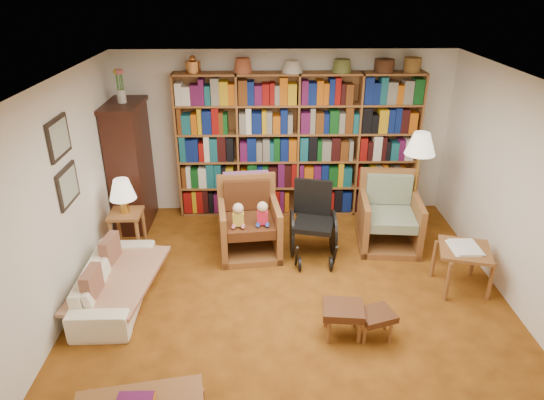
{
  "coord_description": "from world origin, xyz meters",
  "views": [
    {
      "loc": [
        -0.33,
        -4.64,
        3.46
      ],
      "look_at": [
        -0.23,
        0.6,
        1.02
      ],
      "focal_mm": 32.0,
      "sensor_mm": 36.0,
      "label": 1
    }
  ],
  "objects_px": {
    "armchair_sage": "(388,217)",
    "floor_lamp": "(420,148)",
    "armchair_leather": "(250,221)",
    "wheelchair": "(313,223)",
    "sofa": "(116,281)",
    "side_table_papers": "(464,254)",
    "side_table_lamp": "(127,223)",
    "footstool_a": "(343,312)",
    "footstool_b": "(376,317)"
  },
  "relations": [
    {
      "from": "armchair_sage",
      "to": "footstool_b",
      "type": "distance_m",
      "value": 2.07
    },
    {
      "from": "footstool_a",
      "to": "footstool_b",
      "type": "bearing_deg",
      "value": -5.51
    },
    {
      "from": "sofa",
      "to": "floor_lamp",
      "type": "bearing_deg",
      "value": -70.46
    },
    {
      "from": "side_table_lamp",
      "to": "footstool_a",
      "type": "relative_size",
      "value": 1.35
    },
    {
      "from": "armchair_leather",
      "to": "floor_lamp",
      "type": "height_order",
      "value": "floor_lamp"
    },
    {
      "from": "armchair_leather",
      "to": "armchair_sage",
      "type": "bearing_deg",
      "value": 4.03
    },
    {
      "from": "armchair_leather",
      "to": "floor_lamp",
      "type": "distance_m",
      "value": 2.5
    },
    {
      "from": "armchair_leather",
      "to": "side_table_papers",
      "type": "distance_m",
      "value": 2.74
    },
    {
      "from": "sofa",
      "to": "side_table_papers",
      "type": "xyz_separation_m",
      "value": [
        4.08,
        0.13,
        0.23
      ]
    },
    {
      "from": "side_table_papers",
      "to": "footstool_a",
      "type": "xyz_separation_m",
      "value": [
        -1.55,
        -0.82,
        -0.17
      ]
    },
    {
      "from": "sofa",
      "to": "floor_lamp",
      "type": "height_order",
      "value": "floor_lamp"
    },
    {
      "from": "wheelchair",
      "to": "side_table_papers",
      "type": "xyz_separation_m",
      "value": [
        1.71,
        -0.83,
        -0.0
      ]
    },
    {
      "from": "sofa",
      "to": "armchair_leather",
      "type": "height_order",
      "value": "armchair_leather"
    },
    {
      "from": "side_table_papers",
      "to": "armchair_leather",
      "type": "bearing_deg",
      "value": 158.7
    },
    {
      "from": "wheelchair",
      "to": "footstool_a",
      "type": "height_order",
      "value": "wheelchair"
    },
    {
      "from": "side_table_lamp",
      "to": "footstool_a",
      "type": "distance_m",
      "value": 3.15
    },
    {
      "from": "wheelchair",
      "to": "footstool_a",
      "type": "distance_m",
      "value": 1.66
    },
    {
      "from": "footstool_a",
      "to": "footstool_b",
      "type": "xyz_separation_m",
      "value": [
        0.34,
        -0.03,
        -0.05
      ]
    },
    {
      "from": "floor_lamp",
      "to": "sofa",
      "type": "bearing_deg",
      "value": -159.64
    },
    {
      "from": "side_table_lamp",
      "to": "footstool_a",
      "type": "bearing_deg",
      "value": -33.09
    },
    {
      "from": "side_table_lamp",
      "to": "wheelchair",
      "type": "distance_m",
      "value": 2.48
    },
    {
      "from": "floor_lamp",
      "to": "side_table_lamp",
      "type": "bearing_deg",
      "value": -174.36
    },
    {
      "from": "side_table_papers",
      "to": "footstool_b",
      "type": "relative_size",
      "value": 1.62
    },
    {
      "from": "sofa",
      "to": "footstool_a",
      "type": "distance_m",
      "value": 2.63
    },
    {
      "from": "side_table_lamp",
      "to": "footstool_a",
      "type": "height_order",
      "value": "side_table_lamp"
    },
    {
      "from": "side_table_lamp",
      "to": "floor_lamp",
      "type": "distance_m",
      "value": 4.05
    },
    {
      "from": "footstool_a",
      "to": "floor_lamp",
      "type": "bearing_deg",
      "value": 58.33
    },
    {
      "from": "sofa",
      "to": "side_table_lamp",
      "type": "height_order",
      "value": "side_table_lamp"
    },
    {
      "from": "side_table_lamp",
      "to": "armchair_leather",
      "type": "bearing_deg",
      "value": 3.34
    },
    {
      "from": "armchair_leather",
      "to": "footstool_a",
      "type": "relative_size",
      "value": 2.25
    },
    {
      "from": "armchair_sage",
      "to": "floor_lamp",
      "type": "xyz_separation_m",
      "value": [
        0.38,
        0.16,
        0.96
      ]
    },
    {
      "from": "footstool_a",
      "to": "footstool_b",
      "type": "relative_size",
      "value": 1.05
    },
    {
      "from": "side_table_papers",
      "to": "footstool_b",
      "type": "xyz_separation_m",
      "value": [
        -1.21,
        -0.85,
        -0.22
      ]
    },
    {
      "from": "wheelchair",
      "to": "side_table_papers",
      "type": "bearing_deg",
      "value": -25.82
    },
    {
      "from": "side_table_lamp",
      "to": "footstool_b",
      "type": "distance_m",
      "value": 3.46
    },
    {
      "from": "floor_lamp",
      "to": "side_table_papers",
      "type": "relative_size",
      "value": 2.22
    },
    {
      "from": "side_table_lamp",
      "to": "wheelchair",
      "type": "height_order",
      "value": "wheelchair"
    },
    {
      "from": "side_table_lamp",
      "to": "floor_lamp",
      "type": "relative_size",
      "value": 0.39
    },
    {
      "from": "side_table_papers",
      "to": "footstool_b",
      "type": "distance_m",
      "value": 1.49
    },
    {
      "from": "sofa",
      "to": "armchair_leather",
      "type": "distance_m",
      "value": 1.91
    },
    {
      "from": "armchair_sage",
      "to": "footstool_a",
      "type": "relative_size",
      "value": 2.21
    },
    {
      "from": "armchair_sage",
      "to": "floor_lamp",
      "type": "relative_size",
      "value": 0.64
    },
    {
      "from": "sofa",
      "to": "armchair_leather",
      "type": "bearing_deg",
      "value": -54.39
    },
    {
      "from": "side_table_papers",
      "to": "floor_lamp",
      "type": "bearing_deg",
      "value": 100.92
    },
    {
      "from": "footstool_b",
      "to": "wheelchair",
      "type": "bearing_deg",
      "value": 106.59
    },
    {
      "from": "wheelchair",
      "to": "armchair_sage",
      "type": "bearing_deg",
      "value": 15.89
    },
    {
      "from": "floor_lamp",
      "to": "side_table_papers",
      "type": "distance_m",
      "value": 1.58
    },
    {
      "from": "floor_lamp",
      "to": "armchair_sage",
      "type": "bearing_deg",
      "value": -157.59
    },
    {
      "from": "side_table_lamp",
      "to": "wheelchair",
      "type": "xyz_separation_m",
      "value": [
        2.48,
        -0.07,
        0.01
      ]
    },
    {
      "from": "side_table_papers",
      "to": "footstool_b",
      "type": "height_order",
      "value": "side_table_papers"
    }
  ]
}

